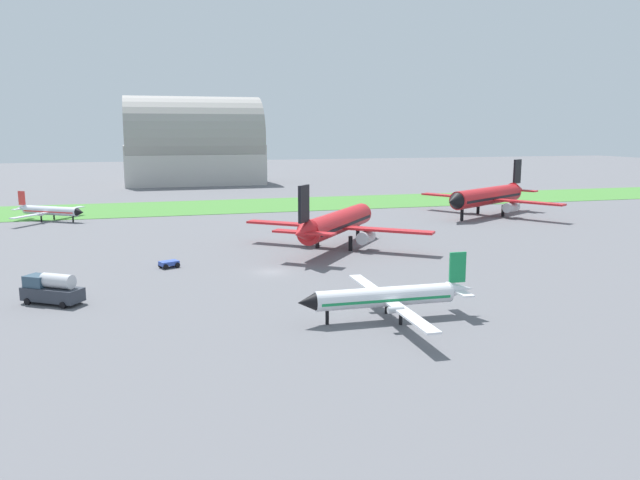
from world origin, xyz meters
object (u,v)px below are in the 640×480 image
at_px(airplane_taxiing_turboprop, 49,211).
at_px(airplane_parked_jet_far, 489,196).
at_px(fuel_truck_midfield, 51,289).
at_px(airplane_midfield_jet, 336,223).
at_px(baggage_cart_near_gate, 169,263).
at_px(airplane_foreground_turboprop, 388,296).

distance_m(airplane_taxiing_turboprop, airplane_parked_jet_far, 90.47).
bearing_deg(fuel_truck_midfield, airplane_midfield_jet, -116.02).
height_order(airplane_midfield_jet, baggage_cart_near_gate, airplane_midfield_jet).
xyz_separation_m(airplane_midfield_jet, airplane_parked_jet_far, (42.31, 26.53, 0.27)).
bearing_deg(airplane_midfield_jet, baggage_cart_near_gate, 144.30).
bearing_deg(airplane_midfield_jet, fuel_truck_midfield, 158.27).
relative_size(airplane_taxiing_turboprop, fuel_truck_midfield, 2.49).
bearing_deg(airplane_midfield_jet, airplane_parked_jet_far, -19.09).
distance_m(airplane_parked_jet_far, baggage_cart_near_gate, 75.77).
xyz_separation_m(airplane_midfield_jet, airplane_foreground_turboprop, (-6.23, -36.48, -1.58)).
distance_m(airplane_parked_jet_far, fuel_truck_midfield, 93.75).
bearing_deg(airplane_parked_jet_far, baggage_cart_near_gate, -4.74).
height_order(airplane_midfield_jet, airplane_taxiing_turboprop, airplane_midfield_jet).
xyz_separation_m(airplane_taxiing_turboprop, fuel_truck_midfield, (8.38, -65.07, -0.55)).
bearing_deg(fuel_truck_midfield, baggage_cart_near_gate, -96.59).
distance_m(airplane_midfield_jet, fuel_truck_midfield, 43.86).
relative_size(airplane_foreground_turboprop, baggage_cart_near_gate, 7.28).
relative_size(airplane_parked_jet_far, fuel_truck_midfield, 4.32).
distance_m(airplane_taxiing_turboprop, airplane_foreground_turboprop, 89.59).
bearing_deg(baggage_cart_near_gate, fuel_truck_midfield, 25.84).
height_order(airplane_midfield_jet, airplane_parked_jet_far, airplane_parked_jet_far).
bearing_deg(baggage_cart_near_gate, airplane_midfield_jet, 172.44).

